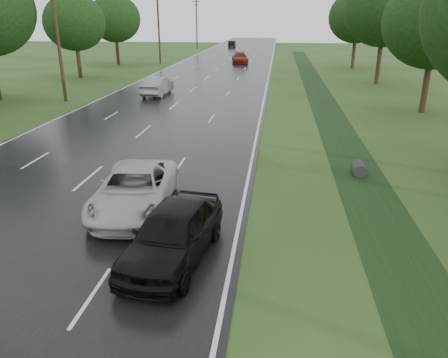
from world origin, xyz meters
The scene contains 18 objects.
road centered at (0.00, 45.00, 0.02)m, with size 14.00×180.00×0.04m, color black.
edge_stripe_east centered at (6.75, 45.00, 0.04)m, with size 0.12×180.00×0.01m, color silver.
edge_stripe_west centered at (-6.75, 45.00, 0.04)m, with size 0.12×180.00×0.01m, color silver.
center_line centered at (0.00, 45.00, 0.04)m, with size 0.12×180.00×0.01m, color silver.
drainage_ditch centered at (11.50, 18.71, 0.04)m, with size 2.20×120.00×0.56m.
utility_pole_mid centered at (-9.20, 25.00, 5.20)m, with size 1.60×0.26×10.00m.
utility_pole_far centered at (-9.20, 55.00, 5.20)m, with size 1.60×0.26×10.00m.
utility_pole_distant centered at (-9.20, 85.00, 5.20)m, with size 1.60×0.26×10.00m.
tree_east_c centered at (18.20, 24.00, 6.14)m, with size 7.00×7.00×9.29m.
tree_east_d centered at (17.80, 38.00, 7.15)m, with size 8.00×8.00×10.76m.
tree_east_f centered at (17.50, 52.00, 6.37)m, with size 7.20×7.20×9.62m.
tree_west_d centered at (-14.20, 39.00, 5.82)m, with size 6.60×6.60×8.80m.
tree_west_f centered at (-14.80, 53.00, 6.14)m, with size 7.00×7.00×9.29m.
white_pickup centered at (3.00, 5.14, 0.79)m, with size 2.50×5.43×1.51m, color #BBBBBB.
dark_sedan centered at (5.12, 2.00, 0.85)m, with size 1.90×4.73×1.61m, color black.
silver_sedan centered at (-2.50, 28.54, 0.83)m, with size 1.67×4.78×1.58m, color gray.
far_car_red centered at (2.26, 56.39, 0.80)m, with size 2.13×5.23×1.52m, color maroon.
far_car_dark centered at (-2.49, 91.03, 0.72)m, with size 1.44×4.14×1.36m, color black.
Camera 1 is at (7.83, -8.57, 6.50)m, focal length 35.00 mm.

